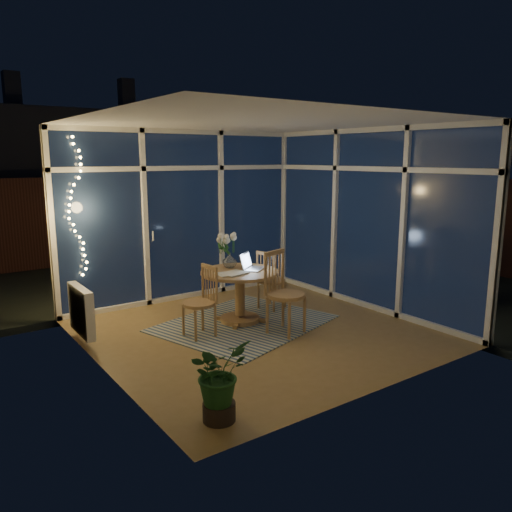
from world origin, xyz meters
The scene contains 25 objects.
floor centered at (0.00, 0.00, 0.00)m, with size 4.00×4.00×0.00m, color olive.
ceiling centered at (0.00, 0.00, 2.60)m, with size 4.00×4.00×0.00m, color white.
wall_back centered at (0.00, 2.00, 1.30)m, with size 4.00×0.04×2.60m, color silver.
wall_front centered at (0.00, -2.00, 1.30)m, with size 4.00×0.04×2.60m, color silver.
wall_left centered at (-2.00, 0.00, 1.30)m, with size 0.04×4.00×2.60m, color silver.
wall_right centered at (2.00, 0.00, 1.30)m, with size 0.04×4.00×2.60m, color silver.
window_wall_back centered at (0.00, 1.96, 1.30)m, with size 4.00×0.10×2.60m, color white.
window_wall_right centered at (1.96, 0.00, 1.30)m, with size 0.10×4.00×2.60m, color white.
radiator centered at (-1.94, 0.90, 0.40)m, with size 0.10×0.70×0.58m, color silver.
fairy_lights centered at (-1.65, 1.88, 1.52)m, with size 0.24×0.10×1.85m, color #ECBD5E, non-canonical shape.
garden_patio centered at (0.50, 5.00, -0.06)m, with size 12.00×6.00×0.10m, color black.
garden_fence centered at (0.00, 5.50, 0.90)m, with size 11.00×0.08×1.80m, color #3E1E16.
neighbour_roof centered at (0.30, 8.50, 2.20)m, with size 7.00×3.00×2.20m, color #2F3038.
garden_shrubs centered at (-0.80, 3.40, 0.45)m, with size 0.90×0.90×0.90m, color black.
rug centered at (0.03, 0.35, 0.01)m, with size 2.13×1.71×0.01m, color beige.
dining_table centered at (0.03, 0.45, 0.35)m, with size 1.04×1.04×0.71m, color #A4824A.
chair_left centered at (-0.70, 0.27, 0.45)m, with size 0.42×0.42×0.90m, color #A4824A.
chair_right centered at (0.74, 0.68, 0.44)m, with size 0.41×0.41×0.89m, color #A4824A.
chair_front centered at (0.25, -0.26, 0.53)m, with size 0.49×0.49×1.06m, color #A4824A.
laptop centered at (0.23, 0.42, 0.83)m, with size 0.33×0.28×0.24m, color #B6B6BB, non-canonical shape.
flower_vase centered at (0.03, 0.70, 0.81)m, with size 0.20×0.20×0.21m, color silver.
bowl centered at (0.31, 0.72, 0.73)m, with size 0.15×0.15×0.04m, color white.
newspapers centered at (-0.17, 0.35, 0.72)m, with size 0.34×0.26×0.02m, color silver.
phone centered at (0.19, 0.41, 0.71)m, with size 0.11×0.05×0.01m, color black.
potted_plant centered at (-1.54, -1.59, 0.38)m, with size 0.54×0.47×0.76m, color #18441A.
Camera 1 is at (-3.53, -4.93, 2.19)m, focal length 35.00 mm.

